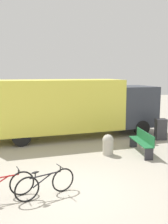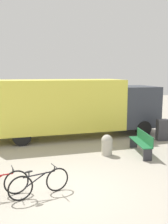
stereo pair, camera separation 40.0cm
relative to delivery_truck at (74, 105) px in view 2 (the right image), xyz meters
The scene contains 6 objects.
ground_plane 6.55m from the delivery_truck, 95.99° to the right, with size 60.00×60.00×0.00m, color #A8A091.
delivery_truck is the anchor object (origin of this frame).
park_bench 4.34m from the delivery_truck, 51.89° to the right, with size 0.41×1.87×0.91m.
bicycle_middle 6.76m from the delivery_truck, 102.11° to the right, with size 1.60×0.78×0.77m.
bollard_near_bench 3.68m from the delivery_truck, 71.30° to the right, with size 0.46×0.46×0.85m.
utility_box 4.66m from the delivery_truck, 17.68° to the right, with size 0.53×0.37×1.06m.
Camera 2 is at (-0.24, -6.65, 3.30)m, focal length 40.00 mm.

